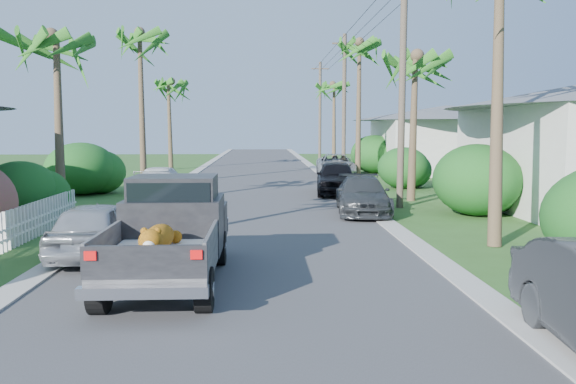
{
  "coord_description": "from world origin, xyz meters",
  "views": [
    {
      "loc": [
        0.32,
        -8.14,
        3.01
      ],
      "look_at": [
        0.98,
        6.15,
        1.4
      ],
      "focal_mm": 35.0,
      "sensor_mm": 36.0,
      "label": 1
    }
  ],
  "objects_px": {
    "utility_pole_d": "(320,111)",
    "parked_car_rm": "(362,196)",
    "pickup_truck": "(173,229)",
    "utility_pole_c": "(344,104)",
    "palm_r_d": "(334,85)",
    "palm_r_b": "(415,57)",
    "house_right_far": "(446,142)",
    "parked_car_lf": "(161,181)",
    "palm_l_d": "(169,82)",
    "palm_l_c": "(140,34)",
    "parked_car_rf": "(336,178)",
    "parked_car_ln": "(96,229)",
    "palm_r_c": "(360,43)",
    "parked_car_rd": "(335,165)",
    "palm_l_b": "(55,37)",
    "utility_pole_b": "(402,86)"
  },
  "relations": [
    {
      "from": "utility_pole_d",
      "to": "parked_car_rm",
      "type": "bearing_deg",
      "value": -93.1
    },
    {
      "from": "pickup_truck",
      "to": "utility_pole_c",
      "type": "bearing_deg",
      "value": 74.1
    },
    {
      "from": "parked_car_rm",
      "to": "utility_pole_c",
      "type": "xyz_separation_m",
      "value": [
        1.7,
        16.41,
        3.96
      ]
    },
    {
      "from": "utility_pole_d",
      "to": "palm_r_d",
      "type": "bearing_deg",
      "value": -73.3
    },
    {
      "from": "utility_pole_d",
      "to": "pickup_truck",
      "type": "bearing_deg",
      "value": -100.08
    },
    {
      "from": "palm_r_b",
      "to": "house_right_far",
      "type": "distance_m",
      "value": 16.75
    },
    {
      "from": "parked_car_lf",
      "to": "palm_l_d",
      "type": "height_order",
      "value": "palm_l_d"
    },
    {
      "from": "parked_car_rm",
      "to": "palm_l_c",
      "type": "xyz_separation_m",
      "value": [
        -9.9,
        10.41,
        7.27
      ]
    },
    {
      "from": "palm_l_d",
      "to": "parked_car_lf",
      "type": "bearing_deg",
      "value": -82.33
    },
    {
      "from": "parked_car_rf",
      "to": "parked_car_ln",
      "type": "distance_m",
      "value": 14.41
    },
    {
      "from": "parked_car_rf",
      "to": "palm_r_b",
      "type": "height_order",
      "value": "palm_r_b"
    },
    {
      "from": "parked_car_rf",
      "to": "utility_pole_d",
      "type": "height_order",
      "value": "utility_pole_d"
    },
    {
      "from": "parked_car_rf",
      "to": "palm_l_c",
      "type": "height_order",
      "value": "palm_l_c"
    },
    {
      "from": "palm_l_c",
      "to": "palm_r_c",
      "type": "height_order",
      "value": "palm_r_c"
    },
    {
      "from": "parked_car_rf",
      "to": "utility_pole_c",
      "type": "height_order",
      "value": "utility_pole_c"
    },
    {
      "from": "parked_car_ln",
      "to": "palm_l_d",
      "type": "distance_m",
      "value": 29.61
    },
    {
      "from": "parked_car_rd",
      "to": "utility_pole_c",
      "type": "bearing_deg",
      "value": 48.82
    },
    {
      "from": "parked_car_ln",
      "to": "utility_pole_d",
      "type": "relative_size",
      "value": 0.43
    },
    {
      "from": "utility_pole_d",
      "to": "palm_l_b",
      "type": "bearing_deg",
      "value": -111.8
    },
    {
      "from": "pickup_truck",
      "to": "palm_r_b",
      "type": "relative_size",
      "value": 0.71
    },
    {
      "from": "house_right_far",
      "to": "pickup_truck",
      "type": "bearing_deg",
      "value": -118.31
    },
    {
      "from": "parked_car_lf",
      "to": "palm_r_d",
      "type": "xyz_separation_m",
      "value": [
        10.82,
        22.22,
        6.1
      ]
    },
    {
      "from": "parked_car_rm",
      "to": "house_right_far",
      "type": "relative_size",
      "value": 0.49
    },
    {
      "from": "parked_car_lf",
      "to": "house_right_far",
      "type": "distance_m",
      "value": 21.25
    },
    {
      "from": "parked_car_lf",
      "to": "utility_pole_c",
      "type": "distance_m",
      "value": 14.78
    },
    {
      "from": "parked_car_rm",
      "to": "palm_r_c",
      "type": "distance_m",
      "value": 16.39
    },
    {
      "from": "parked_car_rd",
      "to": "palm_l_b",
      "type": "relative_size",
      "value": 0.68
    },
    {
      "from": "palm_r_d",
      "to": "parked_car_rf",
      "type": "bearing_deg",
      "value": -96.99
    },
    {
      "from": "palm_r_d",
      "to": "utility_pole_b",
      "type": "bearing_deg",
      "value": -91.91
    },
    {
      "from": "palm_l_d",
      "to": "utility_pole_c",
      "type": "bearing_deg",
      "value": -26.38
    },
    {
      "from": "parked_car_rm",
      "to": "palm_l_b",
      "type": "bearing_deg",
      "value": -176.81
    },
    {
      "from": "palm_l_d",
      "to": "palm_r_d",
      "type": "distance_m",
      "value": 14.32
    },
    {
      "from": "parked_car_rm",
      "to": "utility_pole_d",
      "type": "bearing_deg",
      "value": 92.27
    },
    {
      "from": "pickup_truck",
      "to": "parked_car_lf",
      "type": "height_order",
      "value": "pickup_truck"
    },
    {
      "from": "parked_car_rf",
      "to": "parked_car_lf",
      "type": "distance_m",
      "value": 8.07
    },
    {
      "from": "palm_l_d",
      "to": "utility_pole_c",
      "type": "height_order",
      "value": "utility_pole_c"
    },
    {
      "from": "parked_car_rm",
      "to": "parked_car_rd",
      "type": "relative_size",
      "value": 0.88
    },
    {
      "from": "palm_r_c",
      "to": "utility_pole_d",
      "type": "xyz_separation_m",
      "value": [
        -0.6,
        17.0,
        -3.51
      ]
    },
    {
      "from": "parked_car_lf",
      "to": "palm_l_c",
      "type": "bearing_deg",
      "value": -67.55
    },
    {
      "from": "parked_car_ln",
      "to": "palm_l_b",
      "type": "distance_m",
      "value": 9.38
    },
    {
      "from": "pickup_truck",
      "to": "palm_r_d",
      "type": "relative_size",
      "value": 0.64
    },
    {
      "from": "parked_car_rf",
      "to": "parked_car_ln",
      "type": "relative_size",
      "value": 1.16
    },
    {
      "from": "utility_pole_b",
      "to": "utility_pole_d",
      "type": "distance_m",
      "value": 30.0
    },
    {
      "from": "parked_car_rf",
      "to": "pickup_truck",
      "type": "bearing_deg",
      "value": -104.62
    },
    {
      "from": "parked_car_lf",
      "to": "palm_r_d",
      "type": "distance_m",
      "value": 25.46
    },
    {
      "from": "parked_car_rf",
      "to": "utility_pole_d",
      "type": "xyz_separation_m",
      "value": [
        1.86,
        25.5,
        3.83
      ]
    },
    {
      "from": "parked_car_lf",
      "to": "palm_r_c",
      "type": "height_order",
      "value": "palm_r_c"
    },
    {
      "from": "palm_l_d",
      "to": "utility_pole_d",
      "type": "relative_size",
      "value": 0.86
    },
    {
      "from": "utility_pole_c",
      "to": "utility_pole_b",
      "type": "bearing_deg",
      "value": -90.0
    },
    {
      "from": "palm_r_c",
      "to": "utility_pole_c",
      "type": "height_order",
      "value": "palm_r_c"
    }
  ]
}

